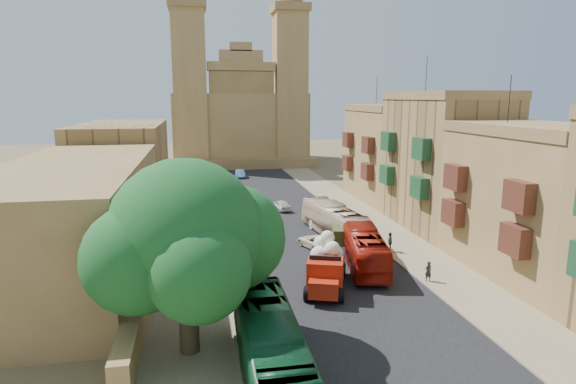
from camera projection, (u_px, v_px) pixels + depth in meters
name	position (u px, v px, depth m)	size (l,w,h in m)	color
ground	(389.00, 374.00, 23.35)	(260.00, 260.00, 0.00)	brown
road_surface	(281.00, 221.00, 52.26)	(14.00, 140.00, 0.01)	black
sidewalk_east	(364.00, 217.00, 54.02)	(5.00, 140.00, 0.01)	#857457
sidewalk_west	(192.00, 225.00, 50.50)	(5.00, 140.00, 0.01)	#857457
kerb_east	(343.00, 218.00, 53.55)	(0.25, 140.00, 0.12)	#857457
kerb_west	(216.00, 224.00, 50.96)	(0.25, 140.00, 0.12)	#857457
townhouse_b	(536.00, 200.00, 35.81)	(9.00, 14.00, 14.90)	olive
townhouse_c	(443.00, 160.00, 49.06)	(9.00, 14.00, 17.40)	olive
townhouse_d	(389.00, 153.00, 62.70)	(9.00, 14.00, 15.90)	olive
west_wall	(155.00, 247.00, 40.14)	(1.00, 40.00, 1.80)	olive
west_building_low	(76.00, 218.00, 36.56)	(10.00, 28.00, 8.40)	brown
west_building_mid	(123.00, 163.00, 61.46)	(10.00, 22.00, 10.00)	olive
church	(239.00, 116.00, 97.28)	(28.00, 22.50, 36.30)	olive
ficus_tree	(187.00, 241.00, 24.30)	(10.30, 9.48, 10.30)	#3C2F1E
street_tree_a	(182.00, 242.00, 32.37)	(3.50, 3.50, 5.38)	#3C2F1E
street_tree_b	(185.00, 204.00, 43.93)	(3.56, 3.56, 5.47)	#3C2F1E
street_tree_c	(187.00, 188.00, 55.64)	(2.81, 2.81, 4.33)	#3C2F1E
street_tree_d	(188.00, 172.00, 67.17)	(2.97, 2.97, 4.56)	#3C2F1E
red_truck	(326.00, 264.00, 33.69)	(4.41, 7.01, 3.87)	#B7230E
olive_pickup	(344.00, 235.00, 43.17)	(3.33, 5.51, 2.12)	#3C481B
bus_green_north	(269.00, 345.00, 22.95)	(2.68, 11.47, 3.19)	#124E2B
bus_red_east	(363.00, 247.00, 38.30)	(2.54, 10.85, 3.02)	maroon
bus_cream_east	(334.00, 221.00, 46.34)	(2.60, 11.13, 3.10)	beige
car_blue_a	(254.00, 240.00, 42.91)	(1.59, 3.94, 1.34)	teal
car_white_a	(245.00, 210.00, 54.83)	(1.24, 3.56, 1.17)	white
car_cream	(317.00, 242.00, 42.75)	(1.98, 4.29, 1.19)	beige
car_dkblue	(239.00, 190.00, 66.80)	(1.56, 3.83, 1.11)	navy
car_white_b	(280.00, 205.00, 57.17)	(1.47, 3.65, 1.24)	silver
car_blue_b	(240.00, 174.00, 80.73)	(1.35, 3.88, 1.28)	teal
pedestrian_a	(428.00, 271.00, 35.03)	(0.55, 0.36, 1.51)	black
pedestrian_c	(390.00, 242.00, 41.85)	(1.00, 0.42, 1.71)	#363537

